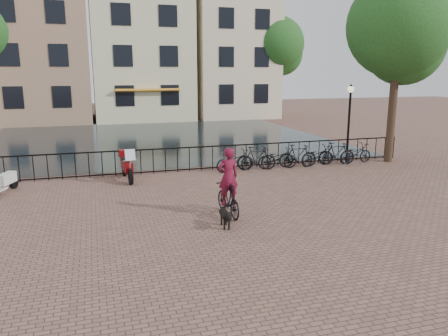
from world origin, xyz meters
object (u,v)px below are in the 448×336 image
object	(u,v)px
lamp_post	(350,110)
dog	(225,217)
scooter	(3,174)
motorcycle	(127,163)
cyclist	(228,186)

from	to	relation	value
lamp_post	dog	distance (m)	10.27
dog	scooter	size ratio (longest dim) A/B	0.56
lamp_post	motorcycle	size ratio (longest dim) A/B	1.78
dog	scooter	distance (m)	8.29
lamp_post	scooter	world-z (taller)	lamp_post
dog	scooter	xyz separation A→B (m)	(-6.25, 5.42, 0.40)
cyclist	lamp_post	bearing A→B (deg)	-147.67
dog	motorcycle	world-z (taller)	motorcycle
cyclist	scooter	bearing A→B (deg)	-38.60
dog	lamp_post	bearing A→B (deg)	44.34
motorcycle	scooter	bearing A→B (deg)	-176.88
lamp_post	motorcycle	world-z (taller)	lamp_post
lamp_post	dog	size ratio (longest dim) A/B	4.13
lamp_post	motorcycle	bearing A→B (deg)	-177.55
cyclist	motorcycle	bearing A→B (deg)	-68.68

